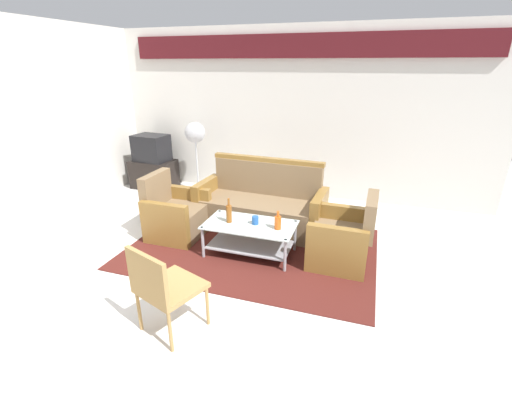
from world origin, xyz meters
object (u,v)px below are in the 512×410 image
pedestal_fan (195,137)px  armchair_left (176,216)px  bottle_orange (278,222)px  tv_stand (154,174)px  television (152,148)px  cup (255,220)px  armchair_right (343,240)px  coffee_table (250,234)px  couch (261,207)px  wicker_chair (162,285)px  bottle_brown (229,213)px

pedestal_fan → armchair_left: bearing=-72.5°
bottle_orange → pedestal_fan: pedestal_fan is taller
tv_stand → television: 0.50m
bottle_orange → cup: size_ratio=2.24×
armchair_right → television: (-3.67, 1.71, 0.47)m
television → bottle_orange: bearing=153.0°
cup → tv_stand: tv_stand is taller
armchair_left → armchair_right: same height
coffee_table → armchair_right: bearing=8.8°
couch → television: size_ratio=2.85×
couch → tv_stand: couch is taller
pedestal_fan → tv_stand: bearing=-176.8°
armchair_right → bottle_orange: 0.79m
couch → armchair_right: 1.36m
television → pedestal_fan: bearing=-171.0°
armchair_left → cup: bearing=82.0°
television → couch: bearing=162.3°
bottle_orange → couch: bearing=119.4°
armchair_right → tv_stand: (-3.67, 1.71, -0.03)m
bottle_orange → tv_stand: bearing=147.1°
armchair_left → coffee_table: 1.15m
tv_stand → wicker_chair: wicker_chair is taller
armchair_left → couch: bearing=120.5°
coffee_table → tv_stand: (-2.58, 1.88, -0.01)m
bottle_orange → pedestal_fan: bearing=136.3°
armchair_right → cup: 1.06m
armchair_right → wicker_chair: size_ratio=1.01×
armchair_left → bottle_orange: 1.52m
couch → wicker_chair: bearing=89.6°
armchair_left → armchair_right: (2.23, -0.03, 0.00)m
armchair_left → bottle_brown: size_ratio=2.75×
cup → television: 3.24m
television → wicker_chair: size_ratio=0.76×
coffee_table → pedestal_fan: pedestal_fan is taller
cup → wicker_chair: (-0.30, -1.57, 0.03)m
armchair_right → pedestal_fan: bearing=59.0°
cup → pedestal_fan: bearing=132.5°
bottle_orange → cup: (-0.29, 0.05, -0.03)m
couch → coffee_table: (0.11, -0.80, -0.04)m
cup → tv_stand: 3.23m
tv_stand → bottle_orange: bearing=-32.9°
tv_stand → pedestal_fan: (0.89, 0.05, 0.75)m
couch → pedestal_fan: pedestal_fan is taller
coffee_table → bottle_brown: bearing=-175.0°
armchair_right → armchair_left: bearing=90.7°
armchair_right → pedestal_fan: 3.37m
cup → pedestal_fan: size_ratio=0.08×
armchair_left → bottle_brown: bearing=76.3°
bottle_orange → cup: bearing=171.1°
armchair_left → coffee_table: (1.14, -0.19, -0.02)m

